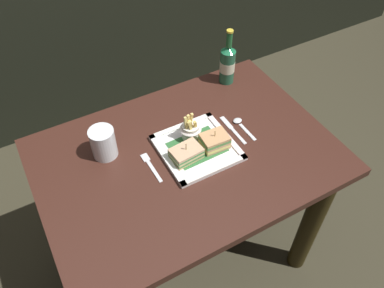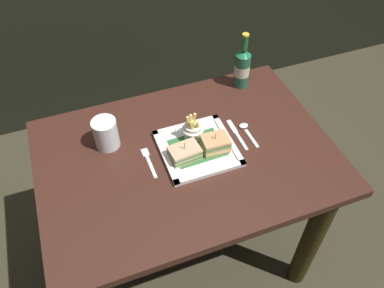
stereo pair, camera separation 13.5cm
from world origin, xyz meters
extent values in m
plane|color=#363223|center=(0.00, 0.00, 0.00)|extent=(6.00, 6.00, 0.00)
cube|color=#3B1E17|center=(0.00, 0.00, 0.72)|extent=(1.04, 0.73, 0.03)
cylinder|color=black|center=(0.44, -0.28, 0.35)|extent=(0.08, 0.08, 0.71)
cylinder|color=#381A14|center=(-0.44, 0.28, 0.35)|extent=(0.08, 0.08, 0.71)
cylinder|color=#321A16|center=(0.44, 0.28, 0.35)|extent=(0.08, 0.08, 0.71)
cube|color=white|center=(0.04, 0.01, 0.75)|extent=(0.26, 0.26, 0.01)
cube|color=#2F6834|center=(0.04, 0.01, 0.75)|extent=(0.18, 0.15, 0.00)
cube|color=white|center=(0.04, -0.11, 0.75)|extent=(0.26, 0.02, 0.01)
cube|color=white|center=(0.04, 0.12, 0.75)|extent=(0.26, 0.02, 0.01)
cube|color=white|center=(-0.08, 0.01, 0.75)|extent=(0.02, 0.26, 0.01)
cube|color=white|center=(0.16, 0.01, 0.75)|extent=(0.02, 0.26, 0.01)
cube|color=#DAB47D|center=(-0.01, -0.02, 0.76)|extent=(0.11, 0.08, 0.01)
cube|color=#458744|center=(-0.01, -0.02, 0.76)|extent=(0.11, 0.08, 0.01)
cube|color=#CCB57D|center=(-0.01, -0.02, 0.77)|extent=(0.11, 0.08, 0.01)
cube|color=#438746|center=(-0.01, -0.02, 0.78)|extent=(0.11, 0.08, 0.01)
cube|color=tan|center=(-0.01, -0.02, 0.79)|extent=(0.11, 0.08, 0.01)
cylinder|color=tan|center=(-0.01, -0.02, 0.79)|extent=(0.00, 0.00, 0.07)
cube|color=tan|center=(0.10, -0.02, 0.76)|extent=(0.10, 0.08, 0.01)
cube|color=#EFD473|center=(0.10, -0.02, 0.77)|extent=(0.10, 0.08, 0.01)
cube|color=tan|center=(0.10, -0.02, 0.78)|extent=(0.10, 0.08, 0.01)
cube|color=#558F49|center=(0.10, -0.02, 0.79)|extent=(0.10, 0.08, 0.01)
cube|color=tan|center=(0.10, -0.02, 0.80)|extent=(0.10, 0.08, 0.01)
cylinder|color=tan|center=(0.10, -0.02, 0.79)|extent=(0.00, 0.00, 0.08)
cylinder|color=white|center=(0.05, 0.06, 0.78)|extent=(0.06, 0.06, 0.06)
cone|color=silver|center=(0.05, 0.06, 0.81)|extent=(0.08, 0.08, 0.03)
cube|color=#DBBD59|center=(0.06, 0.05, 0.81)|extent=(0.02, 0.02, 0.06)
cube|color=#F0D47B|center=(0.05, 0.07, 0.81)|extent=(0.02, 0.01, 0.05)
cube|color=#E5D174|center=(0.03, 0.06, 0.82)|extent=(0.01, 0.02, 0.07)
cube|color=#F3CB6F|center=(0.04, 0.06, 0.82)|extent=(0.01, 0.02, 0.08)
cube|color=#E7D680|center=(0.05, 0.05, 0.81)|extent=(0.02, 0.01, 0.06)
cube|color=#EBC76B|center=(0.05, 0.07, 0.82)|extent=(0.02, 0.01, 0.08)
cube|color=#D9C264|center=(0.04, 0.04, 0.81)|extent=(0.02, 0.02, 0.06)
cylinder|color=#245C40|center=(0.34, 0.28, 0.81)|extent=(0.06, 0.06, 0.15)
cone|color=#1B6C42|center=(0.34, 0.28, 0.90)|extent=(0.06, 0.06, 0.02)
cylinder|color=#1F5F2F|center=(0.34, 0.28, 0.94)|extent=(0.02, 0.02, 0.06)
cylinder|color=gold|center=(0.34, 0.28, 0.98)|extent=(0.03, 0.03, 0.01)
cylinder|color=beige|center=(0.34, 0.28, 0.82)|extent=(0.06, 0.06, 0.05)
cylinder|color=silver|center=(-0.25, 0.14, 0.80)|extent=(0.09, 0.09, 0.11)
cylinder|color=silver|center=(-0.25, 0.14, 0.78)|extent=(0.08, 0.08, 0.08)
cube|color=silver|center=(-0.13, -0.01, 0.74)|extent=(0.01, 0.11, 0.00)
cube|color=silver|center=(-0.14, 0.06, 0.74)|extent=(0.02, 0.04, 0.00)
cube|color=silver|center=(0.21, -0.01, 0.74)|extent=(0.01, 0.09, 0.00)
cube|color=silver|center=(0.21, 0.07, 0.74)|extent=(0.02, 0.07, 0.00)
cube|color=silver|center=(0.25, -0.01, 0.74)|extent=(0.01, 0.10, 0.00)
ellipsoid|color=silver|center=(0.25, 0.05, 0.75)|extent=(0.04, 0.03, 0.01)
camera|label=1|loc=(-0.42, -0.80, 1.77)|focal=36.45mm
camera|label=2|loc=(-0.30, -0.85, 1.77)|focal=36.45mm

